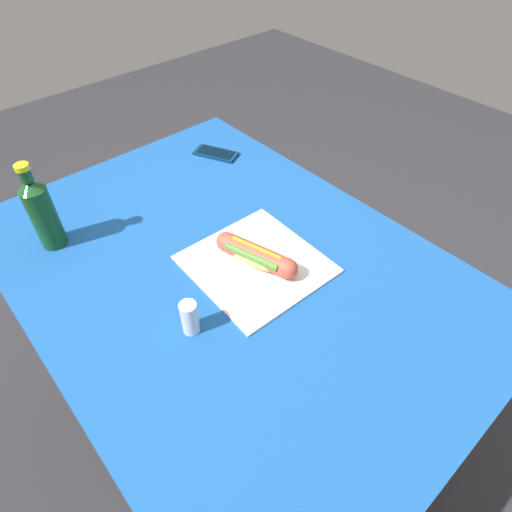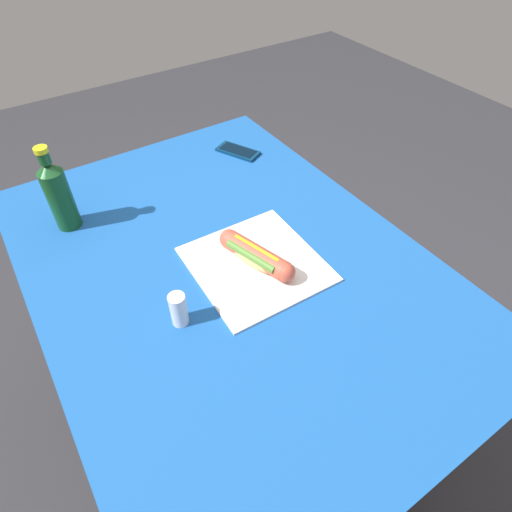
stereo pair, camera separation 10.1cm
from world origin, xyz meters
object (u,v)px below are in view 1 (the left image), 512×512
cell_phone (216,153)px  soda_bottle (42,212)px  hot_dog (256,255)px  salt_shaker (190,318)px

cell_phone → soda_bottle: bearing=96.2°
hot_dog → cell_phone: 0.51m
cell_phone → soda_bottle: 0.57m
cell_phone → salt_shaker: (-0.50, 0.45, 0.04)m
cell_phone → salt_shaker: 0.68m
cell_phone → salt_shaker: bearing=138.1°
soda_bottle → salt_shaker: soda_bottle is taller
hot_dog → salt_shaker: salt_shaker is taller
soda_bottle → cell_phone: bearing=-83.8°
cell_phone → soda_bottle: size_ratio=0.65×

